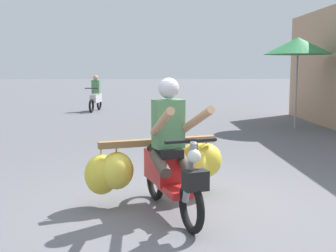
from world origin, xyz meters
TOP-DOWN VIEW (x-y plane):
  - ground_plane at (0.00, 0.00)m, footprint 120.00×120.00m
  - motorbike_main_loaded at (-0.28, 0.21)m, footprint 1.89×1.96m
  - motorbike_distant_ahead_left at (-2.67, 11.86)m, footprint 0.52×1.61m
  - market_umbrella_near_shop at (3.53, 6.77)m, footprint 1.84×1.84m

SIDE VIEW (x-z plane):
  - ground_plane at x=0.00m, z-range 0.00..0.00m
  - motorbike_main_loaded at x=-0.28m, z-range -0.26..1.32m
  - motorbike_distant_ahead_left at x=-2.67m, z-range -0.13..1.27m
  - market_umbrella_near_shop at x=3.53m, z-range 1.02..3.54m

